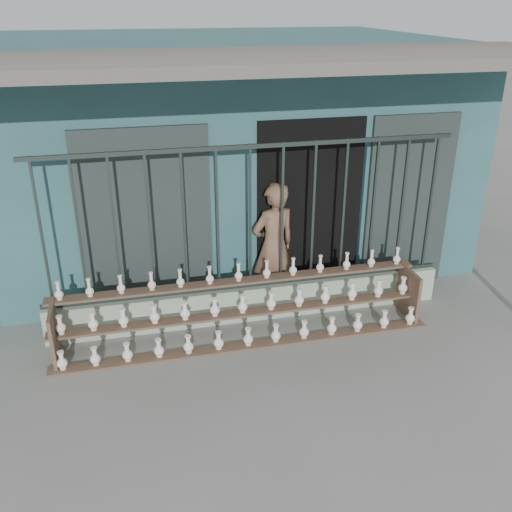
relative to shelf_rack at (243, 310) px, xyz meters
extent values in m
plane|color=slate|center=(0.18, -0.88, -0.36)|extent=(60.00, 60.00, 0.00)
cube|color=#2A565A|center=(0.18, 3.42, 1.24)|extent=(7.00, 5.00, 3.20)
cube|color=black|center=(1.08, 0.94, 0.84)|extent=(1.40, 0.12, 2.40)
cube|color=#1F2927|center=(-1.02, 0.90, 0.84)|extent=(1.60, 0.08, 2.40)
cube|color=#1F2927|center=(2.48, 0.90, 0.84)|extent=(1.20, 0.08, 2.40)
cube|color=#59544C|center=(0.18, 0.32, 2.79)|extent=(7.40, 2.00, 0.12)
cube|color=#9EB197|center=(0.18, 0.42, -0.14)|extent=(5.00, 0.20, 0.45)
cube|color=#283330|center=(-2.17, 0.42, 0.99)|extent=(0.03, 0.03, 1.80)
cube|color=#283330|center=(-1.78, 0.42, 0.99)|extent=(0.03, 0.03, 1.80)
cube|color=#283330|center=(-1.38, 0.42, 0.99)|extent=(0.03, 0.03, 1.80)
cube|color=#283330|center=(-0.99, 0.42, 0.99)|extent=(0.03, 0.03, 1.80)
cube|color=#283330|center=(-0.60, 0.42, 0.99)|extent=(0.03, 0.03, 1.80)
cube|color=#283330|center=(-0.21, 0.42, 0.99)|extent=(0.03, 0.03, 1.80)
cube|color=#283330|center=(0.18, 0.42, 0.99)|extent=(0.03, 0.03, 1.80)
cube|color=#283330|center=(0.57, 0.42, 0.99)|extent=(0.03, 0.03, 1.80)
cube|color=#283330|center=(0.97, 0.42, 0.99)|extent=(0.03, 0.03, 1.80)
cube|color=#283330|center=(1.36, 0.42, 0.99)|extent=(0.03, 0.03, 1.80)
cube|color=#283330|center=(1.75, 0.42, 0.99)|extent=(0.03, 0.03, 1.80)
cube|color=#283330|center=(2.14, 0.42, 0.99)|extent=(0.03, 0.03, 1.80)
cube|color=#283330|center=(2.53, 0.42, 0.99)|extent=(0.03, 0.03, 1.80)
cube|color=#283330|center=(0.18, 0.42, 1.86)|extent=(5.00, 0.04, 0.05)
cube|color=#283330|center=(0.18, 0.42, 0.11)|extent=(5.00, 0.04, 0.05)
cube|color=brown|center=(0.00, -0.23, -0.35)|extent=(4.50, 0.18, 0.03)
cube|color=brown|center=(0.00, 0.02, -0.05)|extent=(4.50, 0.18, 0.03)
cube|color=brown|center=(0.00, 0.27, 0.25)|extent=(4.50, 0.18, 0.03)
cube|color=brown|center=(-2.15, 0.02, -0.04)|extent=(0.04, 0.55, 0.64)
cube|color=brown|center=(2.15, 0.02, -0.04)|extent=(0.04, 0.55, 0.64)
imported|color=brown|center=(0.55, 0.69, 0.48)|extent=(0.71, 0.57, 1.69)
camera|label=1|loc=(-1.21, -5.76, 3.39)|focal=40.00mm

